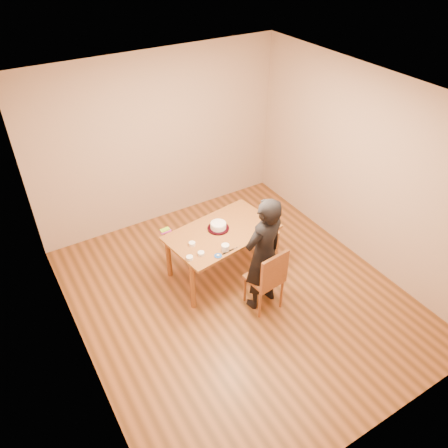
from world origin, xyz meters
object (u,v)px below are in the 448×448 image
cake (218,226)px  person (263,255)px  cake_plate (218,228)px  dining_table (222,232)px  dining_chair (264,278)px

cake → person: size_ratio=0.13×
cake_plate → cake: bearing=0.0°
dining_table → dining_chair: (0.15, -0.78, -0.28)m
dining_table → person: person is taller
dining_table → cake: (-0.02, 0.07, 0.07)m
cake → dining_table: bearing=-76.7°
dining_chair → cake: 0.93m
dining_table → dining_chair: size_ratio=3.66×
dining_table → cake: bearing=94.8°
dining_table → dining_chair: bearing=-87.5°
dining_table → person: size_ratio=0.89×
person → dining_table: bearing=-87.0°
cake_plate → dining_chair: bearing=-78.9°
cake_plate → cake: (0.00, 0.00, 0.04)m
dining_table → person: bearing=-86.9°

